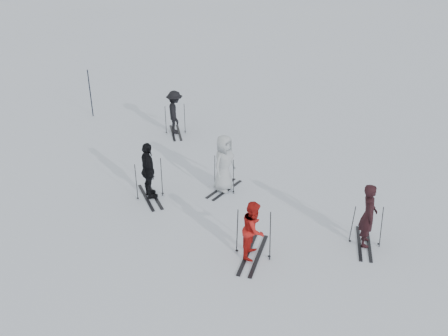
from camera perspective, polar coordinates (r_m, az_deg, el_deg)
The scene contains 12 objects.
ground at distance 14.28m, azimuth 0.53°, elevation -5.39°, with size 120.00×120.00×0.00m, color silver.
skier_near_dark at distance 13.15m, azimuth 16.16°, elevation -5.29°, with size 0.63×0.41×1.72m, color black.
skier_red at distance 12.31m, azimuth 3.41°, elevation -7.09°, with size 0.74×0.57×1.52m, color #B41814.
skier_grey at distance 15.12m, azimuth 0.00°, elevation 0.48°, with size 0.88×0.57×1.79m, color #A9AFB3.
skier_uphill_left at distance 14.88m, azimuth -8.63°, elevation -0.40°, with size 1.03×0.43×1.75m, color black.
skier_uphill_far at distance 19.36m, azimuth -5.63°, elevation 6.29°, with size 1.09×0.62×1.68m, color black.
skis_near_dark at distance 13.29m, azimuth 16.01°, elevation -6.28°, with size 0.85×1.61×1.17m, color black, non-canonical shape.
skis_red at distance 12.35m, azimuth 3.40°, elevation -7.40°, with size 0.99×1.86×1.36m, color black, non-canonical shape.
skis_grey at distance 15.26m, azimuth 0.00°, elevation -0.61°, with size 0.83×1.57×1.15m, color black, non-canonical shape.
skis_uphill_left at distance 14.99m, azimuth -8.56°, elevation -1.23°, with size 0.92×1.73×1.26m, color black, non-canonical shape.
skis_uphill_far at distance 19.45m, azimuth -5.60°, elevation 5.63°, with size 0.87×1.65×1.20m, color black, non-canonical shape.
piste_marker at distance 21.72m, azimuth -15.04°, elevation 8.26°, with size 0.04×0.04×2.00m, color black.
Camera 1 is at (-1.72, -11.93, 7.65)m, focal length 40.00 mm.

